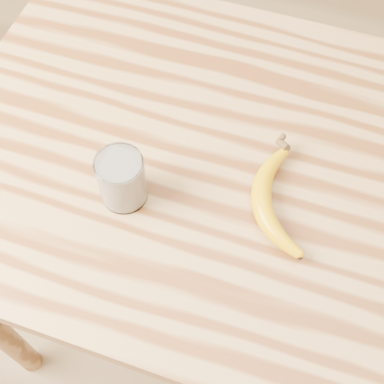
% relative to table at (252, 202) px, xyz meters
% --- Properties ---
extents(table, '(1.20, 0.80, 0.90)m').
position_rel_table_xyz_m(table, '(0.00, 0.00, 0.00)').
color(table, '#A67A43').
rests_on(table, ground).
extents(smoothie_glass, '(0.08, 0.08, 0.10)m').
position_rel_table_xyz_m(smoothie_glass, '(-0.21, -0.13, 0.18)').
color(smoothie_glass, white).
rests_on(smoothie_glass, table).
extents(banana, '(0.21, 0.31, 0.04)m').
position_rel_table_xyz_m(banana, '(0.02, -0.08, 0.15)').
color(banana, '#CB9200').
rests_on(banana, table).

